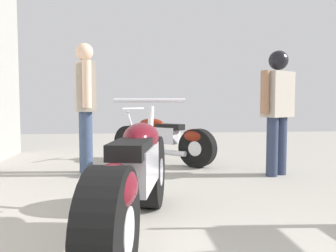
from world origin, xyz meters
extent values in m
plane|color=#A8A399|center=(0.00, 3.06, 0.00)|extent=(14.71, 14.71, 0.00)
cylinder|color=black|center=(-0.47, 2.59, 0.34)|extent=(0.33, 0.70, 0.67)
cylinder|color=silver|center=(-0.47, 2.59, 0.34)|extent=(0.26, 0.29, 0.26)
cylinder|color=black|center=(-0.76, 1.10, 0.34)|extent=(0.33, 0.70, 0.67)
cylinder|color=silver|center=(-0.76, 1.10, 0.34)|extent=(0.26, 0.29, 0.26)
cube|color=silver|center=(-0.61, 1.85, 0.52)|extent=(0.38, 0.71, 0.29)
ellipsoid|color=#5B0F19|center=(-0.57, 2.07, 0.71)|extent=(0.37, 0.59, 0.23)
cube|color=black|center=(-0.65, 1.66, 0.68)|extent=(0.32, 0.54, 0.10)
ellipsoid|color=#5B0F19|center=(-0.75, 1.15, 0.55)|extent=(0.36, 0.51, 0.25)
cylinder|color=silver|center=(-0.47, 2.55, 0.65)|extent=(0.10, 0.27, 0.61)
cylinder|color=silver|center=(-0.48, 2.51, 1.01)|extent=(0.65, 0.16, 0.04)
cylinder|color=silver|center=(-0.82, 1.56, 0.23)|extent=(0.20, 0.58, 0.09)
cylinder|color=black|center=(-0.67, 5.37, 0.29)|extent=(0.56, 0.50, 0.59)
cylinder|color=silver|center=(-0.67, 5.37, 0.29)|extent=(0.28, 0.28, 0.22)
cylinder|color=black|center=(0.35, 4.52, 0.29)|extent=(0.56, 0.50, 0.59)
cylinder|color=silver|center=(0.35, 4.52, 0.29)|extent=(0.28, 0.28, 0.22)
cube|color=silver|center=(-0.16, 4.94, 0.46)|extent=(0.59, 0.54, 0.26)
ellipsoid|color=maroon|center=(-0.31, 5.07, 0.62)|extent=(0.52, 0.49, 0.20)
cube|color=black|center=(-0.03, 4.84, 0.60)|extent=(0.47, 0.44, 0.09)
ellipsoid|color=maroon|center=(0.32, 4.55, 0.48)|extent=(0.46, 0.44, 0.22)
cylinder|color=silver|center=(-0.64, 5.35, 0.57)|extent=(0.21, 0.18, 0.53)
cylinder|color=silver|center=(-0.61, 5.32, 0.88)|extent=(0.39, 0.46, 0.03)
cylinder|color=silver|center=(-0.03, 4.67, 0.21)|extent=(0.44, 0.39, 0.08)
cylinder|color=#384766|center=(-1.29, 4.31, 0.43)|extent=(0.20, 0.20, 0.86)
cylinder|color=#384766|center=(-1.25, 4.10, 0.43)|extent=(0.20, 0.20, 0.86)
cube|color=#B2A899|center=(-1.27, 4.21, 1.19)|extent=(0.35, 0.52, 0.66)
cylinder|color=beige|center=(-1.33, 4.50, 1.22)|extent=(0.14, 0.14, 0.61)
cylinder|color=beige|center=(-1.21, 3.92, 1.22)|extent=(0.14, 0.14, 0.61)
sphere|color=beige|center=(-1.27, 4.21, 1.67)|extent=(0.24, 0.24, 0.24)
cylinder|color=#2D3851|center=(1.39, 3.89, 0.40)|extent=(0.21, 0.21, 0.79)
cylinder|color=#2D3851|center=(1.22, 3.78, 0.40)|extent=(0.21, 0.21, 0.79)
cube|color=#B2A899|center=(1.31, 3.84, 1.09)|extent=(0.50, 0.43, 0.61)
cylinder|color=#9E7051|center=(1.54, 3.98, 1.12)|extent=(0.15, 0.15, 0.56)
cylinder|color=#9E7051|center=(1.07, 3.69, 1.12)|extent=(0.15, 0.15, 0.56)
sphere|color=black|center=(1.31, 3.84, 1.53)|extent=(0.22, 0.22, 0.22)
sphere|color=black|center=(1.31, 3.84, 1.54)|extent=(0.26, 0.26, 0.26)
camera|label=1|loc=(-0.65, -0.66, 0.99)|focal=37.30mm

